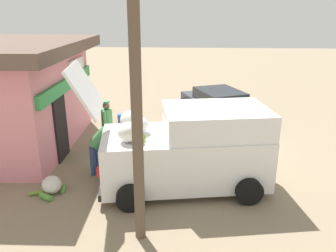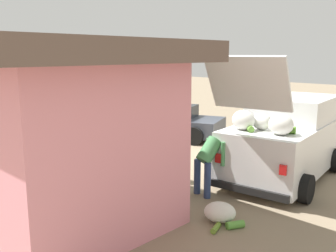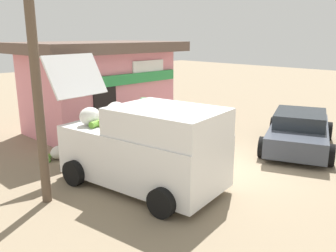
{
  "view_description": "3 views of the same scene",
  "coord_description": "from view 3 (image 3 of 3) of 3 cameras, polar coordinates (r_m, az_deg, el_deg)",
  "views": [
    {
      "loc": [
        -10.24,
        0.66,
        4.19
      ],
      "look_at": [
        -0.61,
        1.21,
        0.85
      ],
      "focal_mm": 35.93,
      "sensor_mm": 36.0,
      "label": 1
    },
    {
      "loc": [
        -7.23,
        9.17,
        3.09
      ],
      "look_at": [
        0.19,
        1.91,
        1.1
      ],
      "focal_mm": 40.27,
      "sensor_mm": 36.0,
      "label": 2
    },
    {
      "loc": [
        -7.9,
        -5.46,
        3.57
      ],
      "look_at": [
        -1.08,
        1.43,
        1.06
      ],
      "focal_mm": 37.75,
      "sensor_mm": 36.0,
      "label": 3
    }
  ],
  "objects": [
    {
      "name": "storefront_bar",
      "position": [
        13.74,
        -11.05,
        6.59
      ],
      "size": [
        6.01,
        4.14,
        3.32
      ],
      "color": "pink",
      "rests_on": "ground_plane"
    },
    {
      "name": "unloaded_banana_pile",
      "position": [
        10.98,
        -17.26,
        -4.14
      ],
      "size": [
        0.87,
        0.84,
        0.39
      ],
      "color": "silver",
      "rests_on": "ground_plane"
    },
    {
      "name": "parked_sedan",
      "position": [
        12.12,
        20.37,
        -0.72
      ],
      "size": [
        4.41,
        3.21,
        1.2
      ],
      "color": "#383D47",
      "rests_on": "ground_plane"
    },
    {
      "name": "utility_pole",
      "position": [
        7.76,
        -20.21,
        3.49
      ],
      "size": [
        0.2,
        0.2,
        4.41
      ],
      "primitive_type": "cylinder",
      "color": "brown",
      "rests_on": "ground_plane"
    },
    {
      "name": "ground_plane",
      "position": [
        10.25,
        10.03,
        -6.1
      ],
      "size": [
        60.0,
        60.0,
        0.0
      ],
      "primitive_type": "plane",
      "color": "gray"
    },
    {
      "name": "customer_bending",
      "position": [
        10.55,
        -9.76,
        -0.7
      ],
      "size": [
        0.58,
        0.7,
        1.4
      ],
      "color": "navy",
      "rests_on": "ground_plane"
    },
    {
      "name": "vendor_standing",
      "position": [
        11.61,
        -3.86,
        1.21
      ],
      "size": [
        0.57,
        0.36,
        1.59
      ],
      "color": "#726047",
      "rests_on": "ground_plane"
    },
    {
      "name": "delivery_van",
      "position": [
        8.39,
        -3.63,
        -3.3
      ],
      "size": [
        2.71,
        4.75,
        3.07
      ],
      "color": "white",
      "rests_on": "ground_plane"
    },
    {
      "name": "paint_bucket",
      "position": [
        13.72,
        4.44,
        0.11
      ],
      "size": [
        0.29,
        0.29,
        0.33
      ],
      "primitive_type": "cylinder",
      "color": "blue",
      "rests_on": "ground_plane"
    }
  ]
}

